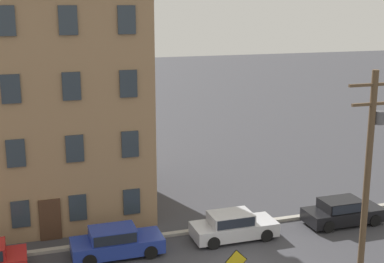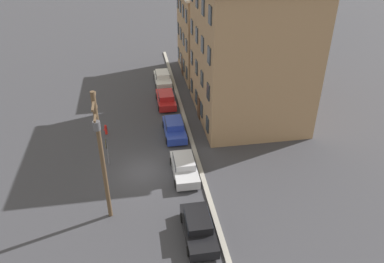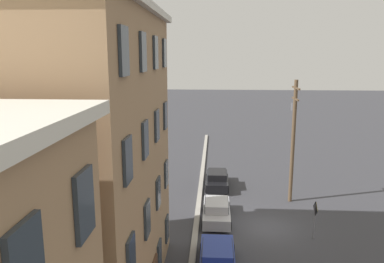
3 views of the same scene
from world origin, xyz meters
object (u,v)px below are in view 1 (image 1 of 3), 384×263
car_silver (233,225)px  utility_pole (369,166)px  car_black (342,211)px  car_blue (116,241)px

car_silver → utility_pole: bearing=-56.2°
car_silver → car_black: (6.52, -0.06, 0.00)m
car_black → utility_pole: size_ratio=0.47×
car_silver → car_blue: bearing=-179.7°
car_blue → car_black: 12.63m
car_black → car_blue: bearing=179.9°
car_blue → utility_pole: bearing=-29.6°
car_silver → utility_pole: size_ratio=0.47×
utility_pole → car_silver: bearing=123.8°
car_silver → car_black: 6.52m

